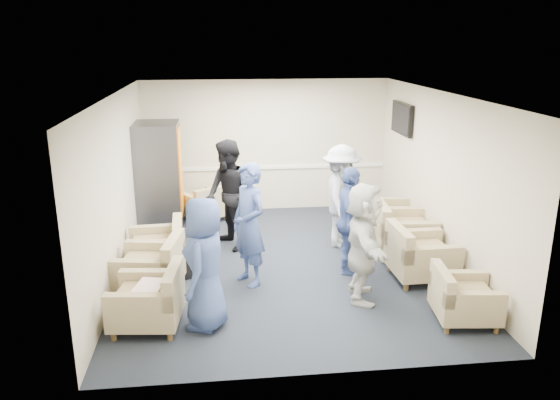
{
  "coord_description": "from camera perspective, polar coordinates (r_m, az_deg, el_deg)",
  "views": [
    {
      "loc": [
        -0.99,
        -8.04,
        3.5
      ],
      "look_at": [
        -0.04,
        0.2,
        1.02
      ],
      "focal_mm": 35.0,
      "sensor_mm": 36.0,
      "label": 1
    }
  ],
  "objects": [
    {
      "name": "front_wall",
      "position": [
        5.56,
        4.19,
        -6.13
      ],
      "size": [
        5.0,
        0.02,
        2.7
      ],
      "primitive_type": "cube",
      "color": "beige",
      "rests_on": "floor"
    },
    {
      "name": "backpack",
      "position": [
        8.38,
        -10.23,
        -6.31
      ],
      "size": [
        0.35,
        0.3,
        0.52
      ],
      "rotation": [
        0.0,
        0.0,
        0.29
      ],
      "color": "black",
      "rests_on": "floor"
    },
    {
      "name": "person_back_left",
      "position": [
        9.23,
        -5.39,
        0.47
      ],
      "size": [
        1.03,
        1.13,
        1.88
      ],
      "primitive_type": "imported",
      "rotation": [
        0.0,
        0.0,
        -1.13
      ],
      "color": "black",
      "rests_on": "floor"
    },
    {
      "name": "floor",
      "position": [
        8.82,
        0.39,
        -6.73
      ],
      "size": [
        6.0,
        6.0,
        0.0
      ],
      "primitive_type": "plane",
      "color": "black",
      "rests_on": "ground"
    },
    {
      "name": "armchair_right_near",
      "position": [
        7.41,
        18.41,
        -9.84
      ],
      "size": [
        0.83,
        0.83,
        0.6
      ],
      "rotation": [
        0.0,
        0.0,
        1.46
      ],
      "color": "tan",
      "rests_on": "floor"
    },
    {
      "name": "armchair_left_near",
      "position": [
        7.1,
        -13.31,
        -10.32
      ],
      "size": [
        0.92,
        0.92,
        0.67
      ],
      "rotation": [
        0.0,
        0.0,
        -1.68
      ],
      "color": "tan",
      "rests_on": "floor"
    },
    {
      "name": "ceiling",
      "position": [
        8.14,
        0.42,
        11.0
      ],
      "size": [
        6.0,
        6.0,
        0.0
      ],
      "primitive_type": "plane",
      "rotation": [
        3.14,
        0.0,
        0.0
      ],
      "color": "silver",
      "rests_on": "back_wall"
    },
    {
      "name": "armchair_corner",
      "position": [
        10.91,
        -7.79,
        -0.55
      ],
      "size": [
        1.04,
        1.04,
        0.61
      ],
      "rotation": [
        0.0,
        0.0,
        3.69
      ],
      "color": "tan",
      "rests_on": "floor"
    },
    {
      "name": "back_wall",
      "position": [
        11.29,
        -1.46,
        5.66
      ],
      "size": [
        5.0,
        0.02,
        2.7
      ],
      "primitive_type": "cube",
      "color": "beige",
      "rests_on": "floor"
    },
    {
      "name": "person_front_right",
      "position": [
        7.49,
        8.71,
        -4.39
      ],
      "size": [
        0.76,
        1.61,
        1.67
      ],
      "primitive_type": "imported",
      "rotation": [
        0.0,
        0.0,
        1.39
      ],
      "color": "silver",
      "rests_on": "floor"
    },
    {
      "name": "armchair_right_far",
      "position": [
        10.02,
        10.91,
        -1.97
      ],
      "size": [
        1.0,
        1.0,
        0.71
      ],
      "rotation": [
        0.0,
        0.0,
        1.42
      ],
      "color": "tan",
      "rests_on": "floor"
    },
    {
      "name": "vending_machine",
      "position": [
        10.44,
        -12.49,
        2.43
      ],
      "size": [
        0.82,
        0.95,
        2.01
      ],
      "color": "#4E4E56",
      "rests_on": "floor"
    },
    {
      "name": "chair_rail",
      "position": [
        11.36,
        -1.43,
        3.41
      ],
      "size": [
        4.98,
        0.04,
        0.06
      ],
      "primitive_type": "cube",
      "color": "white",
      "rests_on": "back_wall"
    },
    {
      "name": "tv",
      "position": [
        10.52,
        12.62,
        8.31
      ],
      "size": [
        0.1,
        1.0,
        0.58
      ],
      "color": "black",
      "rests_on": "right_wall"
    },
    {
      "name": "armchair_left_far",
      "position": [
        8.72,
        -12.48,
        -5.06
      ],
      "size": [
        0.88,
        0.88,
        0.67
      ],
      "rotation": [
        0.0,
        0.0,
        -1.52
      ],
      "color": "tan",
      "rests_on": "floor"
    },
    {
      "name": "armchair_right_midfar",
      "position": [
        9.32,
        12.38,
        -3.34
      ],
      "size": [
        1.02,
        1.02,
        0.75
      ],
      "rotation": [
        0.0,
        0.0,
        1.48
      ],
      "color": "tan",
      "rests_on": "floor"
    },
    {
      "name": "pillow",
      "position": [
        7.03,
        -13.46,
        -9.06
      ],
      "size": [
        0.41,
        0.49,
        0.12
      ],
      "primitive_type": "cube",
      "rotation": [
        0.0,
        0.0,
        -1.8
      ],
      "color": "silver",
      "rests_on": "armchair_left_near"
    },
    {
      "name": "armchair_right_midnear",
      "position": [
        8.44,
        14.2,
        -5.77
      ],
      "size": [
        0.91,
        0.91,
        0.71
      ],
      "rotation": [
        0.0,
        0.0,
        1.6
      ],
      "color": "tan",
      "rests_on": "floor"
    },
    {
      "name": "left_wall",
      "position": [
        8.45,
        -16.67,
        1.2
      ],
      "size": [
        0.02,
        6.0,
        2.7
      ],
      "primitive_type": "cube",
      "color": "beige",
      "rests_on": "floor"
    },
    {
      "name": "person_mid_right",
      "position": [
        8.32,
        7.23,
        -2.18
      ],
      "size": [
        0.6,
        1.04,
        1.67
      ],
      "primitive_type": "imported",
      "rotation": [
        0.0,
        0.0,
        1.36
      ],
      "color": "#3D5393",
      "rests_on": "floor"
    },
    {
      "name": "armchair_left_mid",
      "position": [
        7.98,
        -13.11,
        -7.07
      ],
      "size": [
        1.0,
        1.0,
        0.7
      ],
      "rotation": [
        0.0,
        0.0,
        -1.73
      ],
      "color": "tan",
      "rests_on": "floor"
    },
    {
      "name": "person_back_right",
      "position": [
        9.37,
        6.37,
        0.37
      ],
      "size": [
        0.87,
        1.25,
        1.78
      ],
      "primitive_type": "imported",
      "rotation": [
        0.0,
        0.0,
        1.38
      ],
      "color": "silver",
      "rests_on": "floor"
    },
    {
      "name": "person_front_left",
      "position": [
        6.78,
        -7.83,
        -6.6
      ],
      "size": [
        0.73,
        0.93,
        1.68
      ],
      "primitive_type": "imported",
      "rotation": [
        0.0,
        0.0,
        -1.84
      ],
      "color": "#3D5393",
      "rests_on": "floor"
    },
    {
      "name": "right_wall",
      "position": [
        9.02,
        16.39,
        2.17
      ],
      "size": [
        0.02,
        6.0,
        2.7
      ],
      "primitive_type": "cube",
      "color": "beige",
      "rests_on": "floor"
    },
    {
      "name": "person_mid_left",
      "position": [
        7.88,
        -3.26,
        -2.58
      ],
      "size": [
        0.71,
        0.79,
        1.82
      ],
      "primitive_type": "imported",
      "rotation": [
        0.0,
        0.0,
        -1.06
      ],
      "color": "#3D5393",
      "rests_on": "floor"
    }
  ]
}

